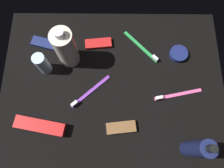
# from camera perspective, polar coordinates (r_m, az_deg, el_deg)

# --- Properties ---
(ground_plane) EXTENTS (0.84, 0.64, 0.01)m
(ground_plane) POSITION_cam_1_polar(r_m,az_deg,el_deg) (0.80, 0.00, -0.76)
(ground_plane) COLOR black
(lotion_bottle) EXTENTS (0.05, 0.05, 0.20)m
(lotion_bottle) POSITION_cam_1_polar(r_m,az_deg,el_deg) (0.72, 21.89, -15.94)
(lotion_bottle) COLOR #171E49
(lotion_bottle) RESTS_ON ground_plane
(bodywash_bottle) EXTENTS (0.08, 0.08, 0.20)m
(bodywash_bottle) POSITION_cam_1_polar(r_m,az_deg,el_deg) (0.77, -12.54, 9.46)
(bodywash_bottle) COLOR silver
(bodywash_bottle) RESTS_ON ground_plane
(deodorant_stick) EXTENTS (0.04, 0.04, 0.10)m
(deodorant_stick) POSITION_cam_1_polar(r_m,az_deg,el_deg) (0.81, -18.46, 5.22)
(deodorant_stick) COLOR silver
(deodorant_stick) RESTS_ON ground_plane
(toothbrush_purple) EXTENTS (0.14, 0.13, 0.02)m
(toothbrush_purple) POSITION_cam_1_polar(r_m,az_deg,el_deg) (0.79, -6.58, -2.41)
(toothbrush_purple) COLOR purple
(toothbrush_purple) RESTS_ON ground_plane
(toothbrush_green) EXTENTS (0.13, 0.14, 0.02)m
(toothbrush_green) POSITION_cam_1_polar(r_m,az_deg,el_deg) (0.86, 8.21, 9.59)
(toothbrush_green) COLOR green
(toothbrush_green) RESTS_ON ground_plane
(toothbrush_pink) EXTENTS (0.18, 0.05, 0.02)m
(toothbrush_pink) POSITION_cam_1_polar(r_m,az_deg,el_deg) (0.81, 16.63, -2.83)
(toothbrush_pink) COLOR #E55999
(toothbrush_pink) RESTS_ON ground_plane
(toothpaste_box_red) EXTENTS (0.18, 0.07, 0.03)m
(toothpaste_box_red) POSITION_cam_1_polar(r_m,az_deg,el_deg) (0.79, -18.97, -10.69)
(toothpaste_box_red) COLOR red
(toothpaste_box_red) RESTS_ON ground_plane
(snack_bar_brown) EXTENTS (0.11, 0.05, 0.01)m
(snack_bar_brown) POSITION_cam_1_polar(r_m,az_deg,el_deg) (0.76, 2.32, -11.67)
(snack_bar_brown) COLOR brown
(snack_bar_brown) RESTS_ON ground_plane
(snack_bar_red) EXTENTS (0.11, 0.05, 0.01)m
(snack_bar_red) POSITION_cam_1_polar(r_m,az_deg,el_deg) (0.86, -3.83, 10.86)
(snack_bar_red) COLOR red
(snack_bar_red) RESTS_ON ground_plane
(snack_bar_navy) EXTENTS (0.11, 0.06, 0.01)m
(snack_bar_navy) POSITION_cam_1_polar(r_m,az_deg,el_deg) (0.90, -17.86, 10.43)
(snack_bar_navy) COLOR navy
(snack_bar_navy) RESTS_ON ground_plane
(cream_tin_left) EXTENTS (0.07, 0.07, 0.02)m
(cream_tin_left) POSITION_cam_1_polar(r_m,az_deg,el_deg) (0.87, 17.44, 7.82)
(cream_tin_left) COLOR navy
(cream_tin_left) RESTS_ON ground_plane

